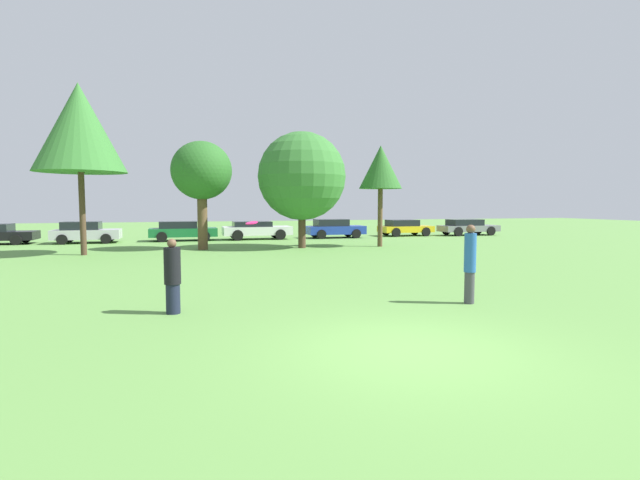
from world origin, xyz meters
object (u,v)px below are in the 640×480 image
(person_thrower, at_px, (173,276))
(tree_2, at_px, (302,176))
(parked_car_silver, at_px, (86,232))
(frisbee, at_px, (252,223))
(person_catcher, at_px, (470,263))
(parked_car_grey, at_px, (467,227))
(parked_car_white, at_px, (256,229))
(tree_3, at_px, (381,168))
(parked_car_blue, at_px, (334,228))
(parked_car_yellow, at_px, (405,227))
(tree_0, at_px, (79,128))
(parked_car_green, at_px, (182,230))
(tree_1, at_px, (202,172))

(person_thrower, height_order, tree_2, tree_2)
(person_thrower, distance_m, parked_car_silver, 21.88)
(frisbee, relative_size, tree_2, 0.04)
(person_catcher, relative_size, frisbee, 6.72)
(parked_car_grey, bearing_deg, parked_car_white, 178.48)
(tree_3, bearing_deg, parked_car_grey, 33.97)
(parked_car_grey, bearing_deg, parked_car_silver, 179.30)
(tree_3, bearing_deg, parked_car_blue, 92.73)
(person_catcher, distance_m, parked_car_silver, 25.28)
(parked_car_white, distance_m, parked_car_blue, 5.52)
(tree_2, distance_m, parked_car_yellow, 12.70)
(tree_2, xyz_separation_m, parked_car_yellow, (9.86, 7.32, -3.24))
(tree_3, bearing_deg, parked_car_yellow, 54.94)
(person_thrower, xyz_separation_m, person_catcher, (6.82, -0.93, 0.16))
(person_catcher, relative_size, parked_car_silver, 0.49)
(person_thrower, bearing_deg, parked_car_grey, 52.10)
(tree_0, relative_size, parked_car_silver, 2.07)
(frisbee, bearing_deg, tree_2, 71.19)
(person_thrower, bearing_deg, parked_car_yellow, 60.53)
(tree_3, relative_size, parked_car_white, 1.23)
(parked_car_white, bearing_deg, tree_3, -51.66)
(person_catcher, xyz_separation_m, parked_car_silver, (-12.19, 22.15, -0.30))
(tree_2, height_order, parked_car_green, tree_2)
(person_thrower, relative_size, parked_car_green, 0.39)
(tree_1, height_order, parked_car_green, tree_1)
(person_catcher, distance_m, parked_car_blue, 22.35)
(person_catcher, bearing_deg, tree_1, -63.06)
(tree_2, height_order, parked_car_grey, tree_2)
(tree_0, height_order, parked_car_yellow, tree_0)
(tree_3, distance_m, parked_car_white, 10.17)
(parked_car_blue, bearing_deg, parked_car_green, 178.22)
(tree_1, distance_m, parked_car_green, 7.44)
(tree_1, bearing_deg, frisbee, -88.37)
(parked_car_silver, bearing_deg, tree_2, -30.06)
(parked_car_white, bearing_deg, parked_car_silver, -179.43)
(tree_2, relative_size, parked_car_green, 1.48)
(person_thrower, distance_m, parked_car_yellow, 27.15)
(parked_car_green, bearing_deg, parked_car_grey, -1.45)
(tree_3, bearing_deg, person_catcher, -105.80)
(tree_0, relative_size, tree_3, 1.41)
(parked_car_green, bearing_deg, person_thrower, -90.82)
(person_catcher, distance_m, frisbee, 5.27)
(person_catcher, height_order, parked_car_grey, person_catcher)
(parked_car_green, relative_size, parked_car_grey, 0.93)
(person_catcher, distance_m, tree_3, 15.77)
(tree_0, distance_m, tree_2, 10.94)
(parked_car_green, bearing_deg, parked_car_blue, -1.78)
(parked_car_green, height_order, parked_car_blue, parked_car_blue)
(person_catcher, relative_size, tree_0, 0.24)
(tree_2, height_order, parked_car_silver, tree_2)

